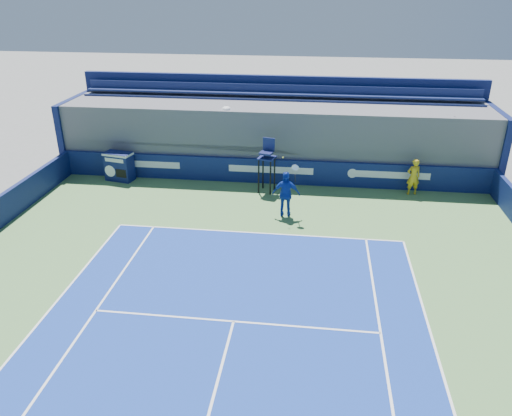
# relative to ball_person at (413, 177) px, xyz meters

# --- Properties ---
(ball_person) EXTENTS (0.68, 0.52, 1.68)m
(ball_person) POSITION_rel_ball_person_xyz_m (0.00, 0.00, 0.00)
(ball_person) COLOR gold
(ball_person) RESTS_ON apron
(back_hoarding) EXTENTS (20.40, 0.21, 1.20)m
(back_hoarding) POSITION_rel_ball_person_xyz_m (-6.46, 0.55, -0.25)
(back_hoarding) COLOR #0D194D
(back_hoarding) RESTS_ON ground
(match_clock) EXTENTS (1.44, 0.97, 1.40)m
(match_clock) POSITION_rel_ball_person_xyz_m (-13.73, 0.04, -0.11)
(match_clock) COLOR #0E174A
(match_clock) RESTS_ON ground
(umpire_chair) EXTENTS (0.85, 0.85, 2.48)m
(umpire_chair) POSITION_rel_ball_person_xyz_m (-6.54, -0.47, 0.68)
(umpire_chair) COLOR black
(umpire_chair) RESTS_ON ground
(tennis_player) EXTENTS (1.12, 0.47, 2.57)m
(tennis_player) POSITION_rel_ball_person_xyz_m (-5.49, -2.96, 0.12)
(tennis_player) COLOR #13329D
(tennis_player) RESTS_ON apron
(stadium_seating) EXTENTS (21.00, 4.05, 4.40)m
(stadium_seating) POSITION_rel_ball_person_xyz_m (-6.47, 2.60, 0.98)
(stadium_seating) COLOR #545459
(stadium_seating) RESTS_ON ground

